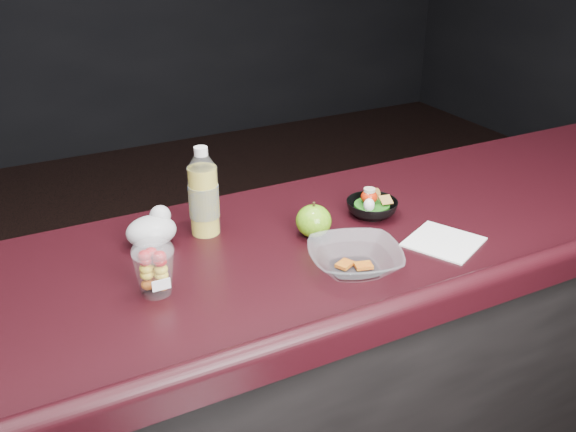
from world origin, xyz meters
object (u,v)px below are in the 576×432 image
object	(u,v)px
green_apple	(314,221)
snack_bowl	(371,207)
fruit_cup	(154,266)
takeout_bowl	(355,259)
lemonade_bottle	(204,198)

from	to	relation	value
green_apple	snack_bowl	bearing A→B (deg)	8.73
fruit_cup	snack_bowl	bearing A→B (deg)	9.41
snack_bowl	takeout_bowl	distance (m)	0.28
snack_bowl	takeout_bowl	world-z (taller)	snack_bowl
green_apple	takeout_bowl	bearing A→B (deg)	-89.04
green_apple	snack_bowl	world-z (taller)	green_apple
fruit_cup	green_apple	xyz separation A→B (m)	(0.42, 0.07, -0.02)
lemonade_bottle	fruit_cup	size ratio (longest dim) A/B	1.79
green_apple	snack_bowl	size ratio (longest dim) A/B	0.52
lemonade_bottle	fruit_cup	bearing A→B (deg)	-132.08
green_apple	snack_bowl	distance (m)	0.19
fruit_cup	takeout_bowl	size ratio (longest dim) A/B	0.47
green_apple	takeout_bowl	xyz separation A→B (m)	(0.00, -0.18, -0.02)
fruit_cup	green_apple	bearing A→B (deg)	9.71
fruit_cup	snack_bowl	size ratio (longest dim) A/B	0.73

